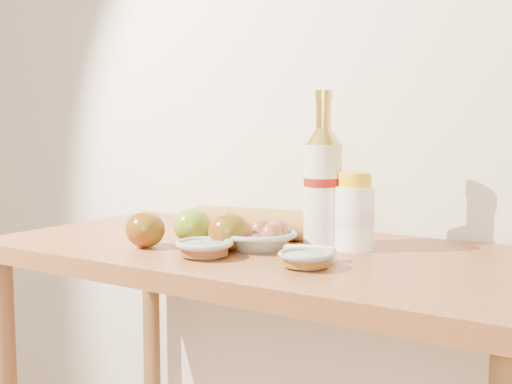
# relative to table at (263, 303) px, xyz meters

# --- Properties ---
(back_wall) EXTENTS (3.50, 0.02, 2.60)m
(back_wall) POSITION_rel_table_xyz_m (0.00, 0.33, 0.52)
(back_wall) COLOR silver
(back_wall) RESTS_ON ground
(table) EXTENTS (1.20, 0.60, 0.90)m
(table) POSITION_rel_table_xyz_m (0.00, 0.00, 0.00)
(table) COLOR #A86436
(table) RESTS_ON ground
(bourbon_bottle) EXTENTS (0.10, 0.10, 0.33)m
(bourbon_bottle) POSITION_rel_table_xyz_m (0.10, 0.08, 0.26)
(bourbon_bottle) COLOR beige
(bourbon_bottle) RESTS_ON table
(cream_bottle) EXTENTS (0.09, 0.09, 0.16)m
(cream_bottle) POSITION_rel_table_xyz_m (0.18, 0.07, 0.20)
(cream_bottle) COLOR white
(cream_bottle) RESTS_ON table
(egg_bowl) EXTENTS (0.22, 0.22, 0.06)m
(egg_bowl) POSITION_rel_table_xyz_m (0.00, -0.03, 0.15)
(egg_bowl) COLOR #94A19B
(egg_bowl) RESTS_ON table
(baguette) EXTENTS (0.42, 0.15, 0.07)m
(baguette) POSITION_rel_table_xyz_m (-0.03, 0.09, 0.16)
(baguette) COLOR gold
(baguette) RESTS_ON table
(apple_yellowgreen) EXTENTS (0.09, 0.09, 0.08)m
(apple_yellowgreen) POSITION_rel_table_xyz_m (-0.15, -0.05, 0.16)
(apple_yellowgreen) COLOR olive
(apple_yellowgreen) RESTS_ON table
(apple_redgreen_front) EXTENTS (0.09, 0.09, 0.08)m
(apple_redgreen_front) POSITION_rel_table_xyz_m (-0.21, -0.14, 0.16)
(apple_redgreen_front) COLOR maroon
(apple_redgreen_front) RESTS_ON table
(apple_redgreen_right) EXTENTS (0.10, 0.10, 0.08)m
(apple_redgreen_right) POSITION_rel_table_xyz_m (-0.04, -0.08, 0.16)
(apple_redgreen_right) COLOR #950B08
(apple_redgreen_right) RESTS_ON table
(sugar_bowl) EXTENTS (0.14, 0.14, 0.03)m
(sugar_bowl) POSITION_rel_table_xyz_m (-0.04, -0.16, 0.14)
(sugar_bowl) COLOR #95A39C
(sugar_bowl) RESTS_ON table
(syrup_bowl) EXTENTS (0.12, 0.12, 0.03)m
(syrup_bowl) POSITION_rel_table_xyz_m (0.17, -0.13, 0.14)
(syrup_bowl) COLOR gray
(syrup_bowl) RESTS_ON table
(butter_stick) EXTENTS (0.10, 0.06, 0.03)m
(butter_stick) POSITION_rel_table_xyz_m (0.15, -0.07, 0.14)
(butter_stick) COLOR #F7F2BF
(butter_stick) RESTS_ON table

